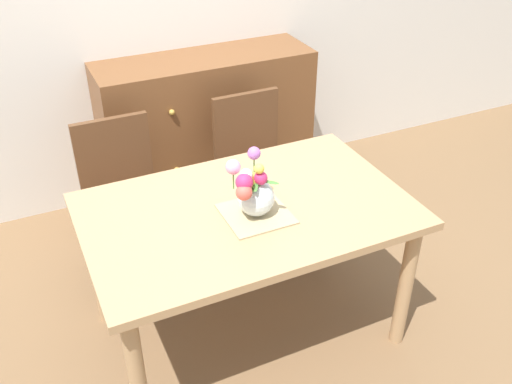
# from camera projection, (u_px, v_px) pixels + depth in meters

# --- Properties ---
(ground_plane) EXTENTS (12.00, 12.00, 0.00)m
(ground_plane) POSITION_uv_depth(u_px,v_px,m) (248.00, 328.00, 3.01)
(ground_plane) COLOR brown
(dining_table) EXTENTS (1.48, 0.94, 0.77)m
(dining_table) POSITION_uv_depth(u_px,v_px,m) (247.00, 225.00, 2.65)
(dining_table) COLOR tan
(dining_table) RESTS_ON ground_plane
(chair_left) EXTENTS (0.42, 0.42, 0.90)m
(chair_left) POSITION_uv_depth(u_px,v_px,m) (122.00, 187.00, 3.21)
(chair_left) COLOR brown
(chair_left) RESTS_ON ground_plane
(chair_right) EXTENTS (0.42, 0.42, 0.90)m
(chair_right) POSITION_uv_depth(u_px,v_px,m) (253.00, 157.00, 3.49)
(chair_right) COLOR brown
(chair_right) RESTS_ON ground_plane
(dresser) EXTENTS (1.40, 0.47, 1.00)m
(dresser) POSITION_uv_depth(u_px,v_px,m) (208.00, 129.00, 3.86)
(dresser) COLOR brown
(dresser) RESTS_ON ground_plane
(placemat) EXTENTS (0.29, 0.29, 0.01)m
(placemat) POSITION_uv_depth(u_px,v_px,m) (256.00, 214.00, 2.55)
(placemat) COLOR tan
(placemat) RESTS_ON dining_table
(flower_vase) EXTENTS (0.21, 0.23, 0.28)m
(flower_vase) POSITION_uv_depth(u_px,v_px,m) (253.00, 191.00, 2.47)
(flower_vase) COLOR silver
(flower_vase) RESTS_ON placemat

